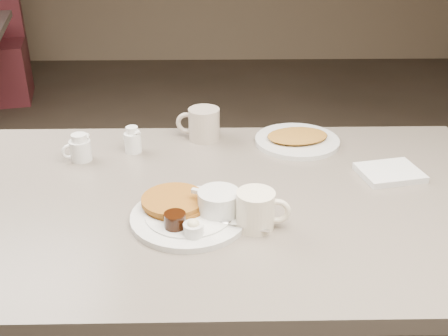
{
  "coord_description": "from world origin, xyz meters",
  "views": [
    {
      "loc": [
        -0.02,
        -1.17,
        1.43
      ],
      "look_at": [
        0.0,
        0.02,
        0.82
      ],
      "focal_mm": 42.42,
      "sensor_mm": 36.0,
      "label": 1
    }
  ],
  "objects_px": {
    "coffee_mug_far": "(203,124)",
    "coffee_mug_near": "(257,209)",
    "main_plate": "(193,210)",
    "creamer_left": "(80,148)",
    "hash_plate": "(297,139)",
    "diner_table": "(224,250)",
    "creamer_right": "(133,140)"
  },
  "relations": [
    {
      "from": "coffee_mug_far",
      "to": "coffee_mug_near",
      "type": "bearing_deg",
      "value": -75.44
    },
    {
      "from": "main_plate",
      "to": "coffee_mug_near",
      "type": "relative_size",
      "value": 2.79
    },
    {
      "from": "creamer_left",
      "to": "hash_plate",
      "type": "distance_m",
      "value": 0.65
    },
    {
      "from": "diner_table",
      "to": "creamer_right",
      "type": "xyz_separation_m",
      "value": [
        -0.27,
        0.27,
        0.21
      ]
    },
    {
      "from": "main_plate",
      "to": "coffee_mug_far",
      "type": "height_order",
      "value": "coffee_mug_far"
    },
    {
      "from": "coffee_mug_near",
      "to": "creamer_right",
      "type": "relative_size",
      "value": 1.63
    },
    {
      "from": "hash_plate",
      "to": "main_plate",
      "type": "bearing_deg",
      "value": -125.9
    },
    {
      "from": "coffee_mug_far",
      "to": "creamer_left",
      "type": "xyz_separation_m",
      "value": [
        -0.35,
        -0.14,
        -0.01
      ]
    },
    {
      "from": "coffee_mug_far",
      "to": "creamer_left",
      "type": "bearing_deg",
      "value": -157.66
    },
    {
      "from": "coffee_mug_far",
      "to": "hash_plate",
      "type": "bearing_deg",
      "value": -7.69
    },
    {
      "from": "diner_table",
      "to": "hash_plate",
      "type": "height_order",
      "value": "hash_plate"
    },
    {
      "from": "diner_table",
      "to": "hash_plate",
      "type": "relative_size",
      "value": 4.94
    },
    {
      "from": "diner_table",
      "to": "coffee_mug_far",
      "type": "height_order",
      "value": "coffee_mug_far"
    },
    {
      "from": "main_plate",
      "to": "diner_table",
      "type": "bearing_deg",
      "value": 53.7
    },
    {
      "from": "diner_table",
      "to": "creamer_left",
      "type": "bearing_deg",
      "value": 152.1
    },
    {
      "from": "diner_table",
      "to": "creamer_left",
      "type": "relative_size",
      "value": 17.48
    },
    {
      "from": "main_plate",
      "to": "creamer_right",
      "type": "xyz_separation_m",
      "value": [
        -0.19,
        0.38,
        0.01
      ]
    },
    {
      "from": "main_plate",
      "to": "coffee_mug_near",
      "type": "distance_m",
      "value": 0.15
    },
    {
      "from": "diner_table",
      "to": "coffee_mug_far",
      "type": "distance_m",
      "value": 0.43
    },
    {
      "from": "creamer_right",
      "to": "hash_plate",
      "type": "distance_m",
      "value": 0.5
    },
    {
      "from": "hash_plate",
      "to": "coffee_mug_near",
      "type": "bearing_deg",
      "value": -109.05
    },
    {
      "from": "diner_table",
      "to": "hash_plate",
      "type": "xyz_separation_m",
      "value": [
        0.23,
        0.32,
        0.18
      ]
    },
    {
      "from": "coffee_mug_near",
      "to": "coffee_mug_far",
      "type": "height_order",
      "value": "coffee_mug_far"
    },
    {
      "from": "diner_table",
      "to": "coffee_mug_near",
      "type": "xyz_separation_m",
      "value": [
        0.07,
        -0.14,
        0.22
      ]
    },
    {
      "from": "diner_table",
      "to": "creamer_left",
      "type": "xyz_separation_m",
      "value": [
        -0.41,
        0.22,
        0.21
      ]
    },
    {
      "from": "main_plate",
      "to": "coffee_mug_far",
      "type": "xyz_separation_m",
      "value": [
        0.02,
        0.47,
        0.03
      ]
    },
    {
      "from": "coffee_mug_near",
      "to": "hash_plate",
      "type": "height_order",
      "value": "coffee_mug_near"
    },
    {
      "from": "creamer_right",
      "to": "hash_plate",
      "type": "xyz_separation_m",
      "value": [
        0.5,
        0.05,
        -0.02
      ]
    },
    {
      "from": "coffee_mug_far",
      "to": "main_plate",
      "type": "bearing_deg",
      "value": -92.08
    },
    {
      "from": "diner_table",
      "to": "creamer_left",
      "type": "distance_m",
      "value": 0.51
    },
    {
      "from": "hash_plate",
      "to": "creamer_left",
      "type": "bearing_deg",
      "value": -170.72
    },
    {
      "from": "coffee_mug_near",
      "to": "coffee_mug_far",
      "type": "xyz_separation_m",
      "value": [
        -0.13,
        0.5,
        0.0
      ]
    }
  ]
}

